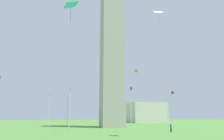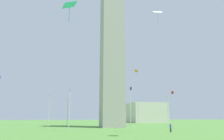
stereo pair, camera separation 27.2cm
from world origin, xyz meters
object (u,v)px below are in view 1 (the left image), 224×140
obelisk_monument (112,30)px  flagpole_e (168,110)px  flagpole_sw (67,110)px  flagpole_n (131,107)px  flagpole_ne (173,108)px  flagpole_w (49,109)px  kite_cyan_diamond (71,5)px  flagpole_nw (70,107)px  kite_orange_diamond (136,71)px  flagpole_s (101,111)px  person_blue_shirt (171,128)px  kite_white_diamond (158,12)px  distant_building (141,113)px  flagpole_se (138,111)px

obelisk_monument → flagpole_e: bearing=89.8°
obelisk_monument → flagpole_e: 29.30m
obelisk_monument → flagpole_sw: obelisk_monument is taller
flagpole_n → flagpole_e: bearing=135.0°
flagpole_ne → flagpole_w: (-12.04, -29.08, 0.00)m
kite_cyan_diamond → flagpole_n: bearing=144.6°
flagpole_nw → kite_orange_diamond: (-4.47, 16.82, 9.65)m
flagpole_sw → obelisk_monument: bearing=45.1°
flagpole_s → kite_orange_diamond: bearing=11.0°
flagpole_nw → flagpole_ne: bearing=90.0°
obelisk_monument → person_blue_shirt: bearing=19.7°
obelisk_monument → flagpole_sw: 29.27m
flagpole_ne → kite_cyan_diamond: (23.31, -25.07, 10.74)m
kite_white_diamond → kite_cyan_diamond: bearing=-67.2°
flagpole_sw → kite_orange_diamond: kite_orange_diamond is taller
flagpole_w → kite_orange_diamond: kite_orange_diamond is taller
flagpole_nw → flagpole_e: bearing=112.5°
flagpole_ne → person_blue_shirt: 10.08m
flagpole_n → person_blue_shirt: flagpole_n is taller
flagpole_s → distant_building: distant_building is taller
flagpole_ne → flagpole_se: (-24.09, 0.00, 0.00)m
flagpole_w → distant_building: distant_building is taller
flagpole_sw → kite_cyan_diamond: bearing=-1.2°
flagpole_sw → distant_building: size_ratio=0.32×
obelisk_monument → flagpole_w: (0.05, -17.03, -23.83)m
flagpole_n → flagpole_e: (-17.03, 17.03, 0.00)m
kite_cyan_diamond → distant_building: bearing=154.4°
flagpole_w → kite_cyan_diamond: kite_cyan_diamond is taller
flagpole_sw → distant_building: (-34.97, 38.49, -0.16)m
flagpole_n → flagpole_nw: same height
flagpole_ne → flagpole_e: 13.04m
flagpole_sw → kite_cyan_diamond: size_ratio=3.59×
obelisk_monument → flagpole_sw: size_ratio=6.39×
obelisk_monument → flagpole_sw: bearing=-134.9°
kite_cyan_diamond → kite_white_diamond: size_ratio=1.00×
kite_cyan_diamond → kite_orange_diamond: size_ratio=1.82×
flagpole_s → kite_cyan_diamond: bearing=-14.0°
flagpole_se → flagpole_w: 31.47m
flagpole_ne → person_blue_shirt: (7.80, -4.92, -4.08)m
flagpole_ne → kite_orange_diamond: kite_orange_diamond is taller
flagpole_s → kite_cyan_diamond: (52.39, -13.02, 10.74)m
flagpole_ne → kite_white_diamond: kite_white_diamond is taller
kite_white_diamond → obelisk_monument: bearing=-178.1°
flagpole_w → kite_orange_diamond: size_ratio=6.55×
kite_cyan_diamond → kite_orange_diamond: 33.01m
flagpole_n → person_blue_shirt: size_ratio=5.46×
obelisk_monument → flagpole_se: size_ratio=6.39×
flagpole_n → flagpole_se: (-29.08, 12.04, 0.00)m
flagpole_sw → person_blue_shirt: size_ratio=5.46×
flagpole_n → flagpole_se: same height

